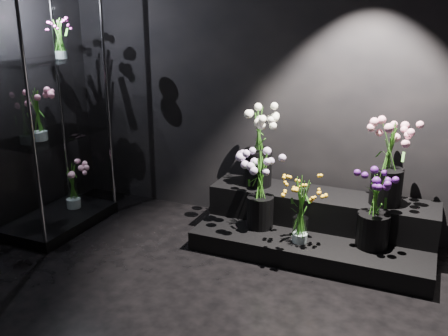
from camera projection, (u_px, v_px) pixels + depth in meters
The scene contains 12 objects.
floor at pixel (153, 327), 3.28m from camera, with size 4.00×4.00×0.00m, color black.
wall_back at pixel (259, 76), 4.60m from camera, with size 4.00×4.00×0.00m, color black.
display_riser at pixel (316, 226), 4.36m from camera, with size 1.97×0.88×0.44m.
display_case at pixel (47, 108), 4.46m from camera, with size 0.62×1.04×2.28m.
bouquet_orange_bells at pixel (301, 210), 4.01m from camera, with size 0.34×0.34×0.55m.
bouquet_lilac at pixel (261, 184), 4.26m from camera, with size 0.45×0.45×0.70m.
bouquet_purple at pixel (375, 209), 3.93m from camera, with size 0.34×0.34×0.62m.
bouquet_cream_roses at pixel (258, 142), 4.49m from camera, with size 0.43×0.43×0.72m.
bouquet_pink_roses at pixel (389, 159), 4.05m from camera, with size 0.51×0.51×0.68m.
bouquet_case_pink at pixel (37, 114), 4.31m from camera, with size 0.30×0.30×0.46m.
bouquet_case_magenta at pixel (60, 38), 4.42m from camera, with size 0.29×0.29×0.35m.
bouquet_case_base_pink at pixel (72, 183), 4.88m from camera, with size 0.33×0.33×0.49m.
Camera 1 is at (1.55, -2.38, 2.01)m, focal length 40.00 mm.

